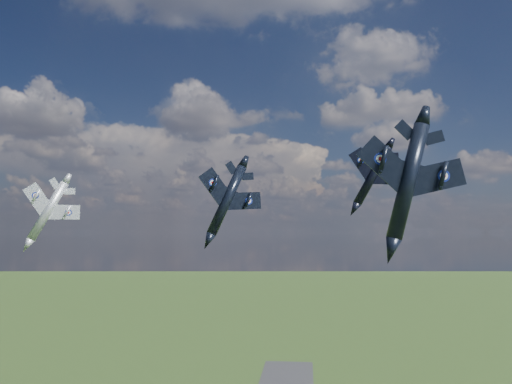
# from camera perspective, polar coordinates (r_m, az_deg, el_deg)

# --- Properties ---
(jet_lead_navy) EXTENTS (17.64, 19.77, 7.97)m
(jet_lead_navy) POSITION_cam_1_polar(r_m,az_deg,el_deg) (78.45, -3.34, -0.91)
(jet_lead_navy) COLOR black
(jet_right_navy) EXTENTS (12.49, 15.80, 5.70)m
(jet_right_navy) POSITION_cam_1_polar(r_m,az_deg,el_deg) (46.82, 16.99, 1.20)
(jet_right_navy) COLOR black
(jet_high_navy) EXTENTS (11.90, 16.11, 8.43)m
(jet_high_navy) POSITION_cam_1_polar(r_m,az_deg,el_deg) (90.79, 13.20, 1.86)
(jet_high_navy) COLOR black
(jet_left_silver) EXTENTS (13.29, 15.20, 6.56)m
(jet_left_silver) POSITION_cam_1_polar(r_m,az_deg,el_deg) (77.43, -22.68, -1.98)
(jet_left_silver) COLOR #B1B6BD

